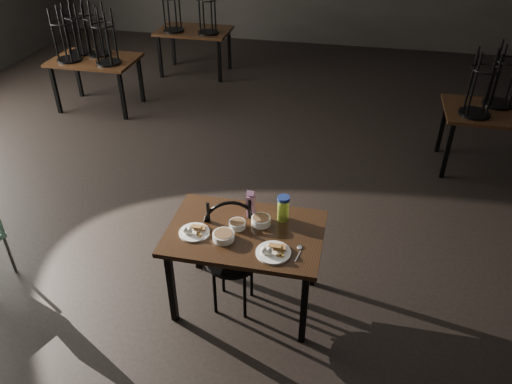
% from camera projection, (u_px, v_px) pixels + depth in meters
% --- Properties ---
extents(main_table, '(1.20, 0.80, 0.75)m').
position_uv_depth(main_table, '(245.00, 239.00, 3.88)').
color(main_table, black).
rests_on(main_table, ground).
extents(plate_left, '(0.24, 0.24, 0.08)m').
position_uv_depth(plate_left, '(194.00, 231.00, 3.80)').
color(plate_left, white).
rests_on(plate_left, main_table).
extents(plate_right, '(0.26, 0.26, 0.08)m').
position_uv_depth(plate_right, '(273.00, 251.00, 3.60)').
color(plate_right, white).
rests_on(plate_right, main_table).
extents(bowl_near, '(0.13, 0.13, 0.05)m').
position_uv_depth(bowl_near, '(237.00, 224.00, 3.86)').
color(bowl_near, white).
rests_on(bowl_near, main_table).
extents(bowl_far, '(0.15, 0.15, 0.06)m').
position_uv_depth(bowl_far, '(261.00, 221.00, 3.89)').
color(bowl_far, white).
rests_on(bowl_far, main_table).
extents(bowl_big, '(0.16, 0.16, 0.06)m').
position_uv_depth(bowl_big, '(224.00, 236.00, 3.73)').
color(bowl_big, white).
rests_on(bowl_big, main_table).
extents(juice_carton, '(0.07, 0.07, 0.24)m').
position_uv_depth(juice_carton, '(251.00, 204.00, 3.94)').
color(juice_carton, '#841867').
rests_on(juice_carton, main_table).
extents(water_bottle, '(0.12, 0.12, 0.22)m').
position_uv_depth(water_bottle, '(283.00, 208.00, 3.90)').
color(water_bottle, '#AFD73F').
rests_on(water_bottle, main_table).
extents(spoon, '(0.05, 0.20, 0.01)m').
position_uv_depth(spoon, '(299.00, 248.00, 3.66)').
color(spoon, silver).
rests_on(spoon, main_table).
extents(bentwood_chair, '(0.49, 0.48, 0.92)m').
position_uv_depth(bentwood_chair, '(232.00, 248.00, 3.98)').
color(bentwood_chair, black).
rests_on(bentwood_chair, ground).
extents(bg_table_left, '(1.20, 0.80, 1.48)m').
position_uv_depth(bg_table_left, '(92.00, 55.00, 7.12)').
color(bg_table_left, black).
rests_on(bg_table_left, ground).
extents(bg_table_right, '(1.20, 0.80, 1.48)m').
position_uv_depth(bg_table_right, '(501.00, 110.00, 5.62)').
color(bg_table_right, black).
rests_on(bg_table_right, ground).
extents(bg_table_far, '(1.20, 0.80, 1.48)m').
position_uv_depth(bg_table_far, '(193.00, 30.00, 8.31)').
color(bg_table_far, black).
rests_on(bg_table_far, ground).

